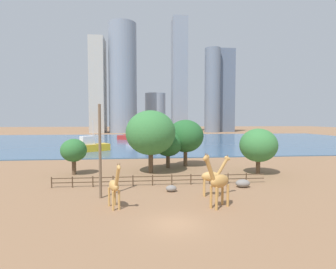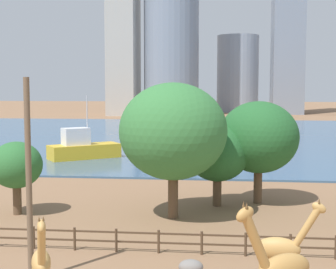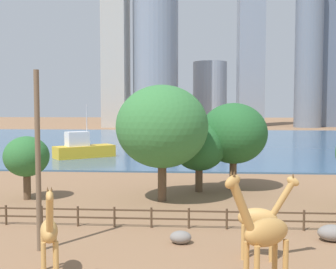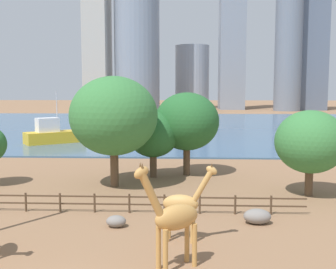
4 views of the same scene
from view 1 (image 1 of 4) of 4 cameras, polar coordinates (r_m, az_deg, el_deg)
ground_plane at (r=99.90m, az=-4.35°, el=-1.35°), size 400.00×400.00×0.00m
harbor_water at (r=96.91m, az=-4.30°, el=-1.43°), size 180.00×86.00×0.20m
giraffe_tall at (r=24.50m, az=-11.60°, el=-10.91°), size 1.58×2.88×4.36m
giraffe_companion at (r=24.53m, az=10.89°, el=-9.97°), size 3.19×2.43×5.18m
giraffe_young at (r=28.12m, az=9.67°, el=-8.97°), size 3.09×1.04×4.40m
utility_pole at (r=27.48m, az=-14.58°, el=-3.60°), size 0.28×0.28×9.59m
boulder_near_fence at (r=32.82m, az=15.95°, el=-10.18°), size 1.71×1.24×0.93m
boulder_by_pole at (r=29.81m, az=0.71°, el=-11.65°), size 1.21×0.95×0.71m
enclosure_fence at (r=32.44m, az=-2.16°, el=-9.67°), size 26.12×0.14×1.30m
tree_left_large at (r=40.46m, az=-19.84°, el=-3.30°), size 3.70×3.70×5.24m
tree_center_broad at (r=39.22m, az=-3.79°, el=0.37°), size 7.44×7.44×9.42m
tree_right_tall at (r=45.12m, az=3.83°, el=-0.35°), size 6.21×6.21×8.00m
tree_left_small at (r=40.74m, az=19.08°, el=-2.24°), size 5.45×5.45×6.71m
tree_right_small at (r=43.52m, az=-0.00°, el=-1.96°), size 4.81×4.81×6.26m
boat_ferry at (r=120.29m, az=-8.41°, el=-0.09°), size 5.93×2.92×2.50m
boat_sailboat at (r=67.36m, az=-16.48°, el=-2.43°), size 8.84×7.66×7.81m
boat_tug at (r=103.49m, az=-8.58°, el=-0.42°), size 8.71×6.30×7.42m
skyline_tower_needle at (r=185.06m, az=-2.79°, el=4.86°), size 14.30×14.30×26.32m
skyline_block_central at (r=179.10m, az=2.46°, el=12.66°), size 9.68×12.90×74.50m
skyline_tower_glass at (r=170.53m, az=9.65°, el=9.41°), size 9.88×9.88×52.79m
skyline_block_left at (r=178.80m, az=12.09°, el=9.26°), size 12.44×8.20×53.82m
skyline_block_right at (r=164.85m, az=-9.81°, el=11.88°), size 16.77×16.77×65.64m
skyline_tower_short at (r=165.99m, az=-15.02°, el=10.16°), size 8.58×14.29×56.48m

